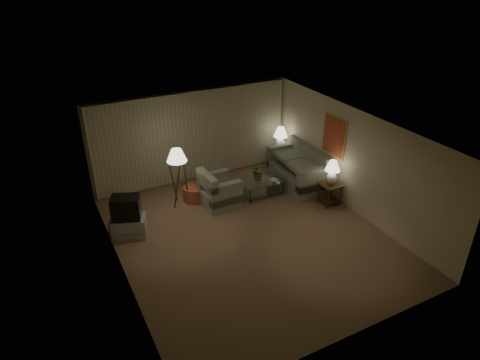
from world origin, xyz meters
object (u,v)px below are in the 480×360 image
coffee_table (262,186)px  crt_tv (126,208)px  side_table_near (330,190)px  ottoman (194,193)px  armchair (220,192)px  tv_cabinet (129,226)px  table_lamp_far (280,136)px  side_table_far (280,156)px  vase (258,181)px  floor_lamp (178,176)px  sofa (297,170)px  table_lamp_near (332,170)px

coffee_table → crt_tv: bearing=-176.5°
side_table_near → coffee_table: bearing=137.6°
ottoman → coffee_table: bearing=-18.8°
armchair → tv_cabinet: 2.56m
armchair → side_table_near: armchair is taller
ottoman → table_lamp_far: bearing=12.2°
armchair → side_table_far: bearing=-67.1°
vase → crt_tv: bearing=-176.3°
coffee_table → ottoman: coffee_table is taller
armchair → vase: size_ratio=7.13×
side_table_near → table_lamp_far: size_ratio=0.80×
table_lamp_far → vase: bearing=-139.4°
floor_lamp → vase: (2.09, -0.58, -0.36)m
armchair → vase: armchair is taller
armchair → sofa: bearing=-91.2°
table_lamp_far → table_lamp_near: bearing=-90.0°
side_table_near → table_lamp_near: (-0.00, -0.00, 0.60)m
sofa → armchair: size_ratio=2.12×
table_lamp_near → table_lamp_far: (0.00, 2.55, 0.04)m
table_lamp_far → vase: size_ratio=5.27×
ottoman → vase: 1.79m
sofa → vase: bearing=-82.0°
crt_tv → floor_lamp: size_ratio=0.48×
side_table_far → ottoman: bearing=-167.8°
coffee_table → ottoman: 1.91m
table_lamp_near → vase: table_lamp_near is taller
coffee_table → vase: (-0.15, -0.00, 0.21)m
crt_tv → floor_lamp: (1.59, 0.81, 0.07)m
side_table_far → table_lamp_far: 0.65m
side_table_near → side_table_far: same height
table_lamp_near → ottoman: 3.77m
ottoman → sofa: bearing=-9.6°
table_lamp_far → floor_lamp: 3.68m
armchair → crt_tv: (-2.54, -0.30, 0.38)m
side_table_far → floor_lamp: size_ratio=0.37×
side_table_near → tv_cabinet: bearing=169.0°
side_table_near → tv_cabinet: side_table_near is taller
coffee_table → floor_lamp: bearing=165.5°
armchair → table_lamp_far: size_ratio=1.35×
table_lamp_far → floor_lamp: bearing=-168.7°
side_table_far → crt_tv: bearing=-163.5°
side_table_far → sofa: bearing=-97.1°
tv_cabinet → ottoman: 2.20m
sofa → armchair: sofa is taller
table_lamp_near → table_lamp_far: 2.55m
sofa → armchair: (-2.51, -0.04, -0.05)m
table_lamp_far → coffee_table: table_lamp_far is taller
tv_cabinet → vase: size_ratio=6.77×
armchair → coffee_table: (1.29, -0.06, -0.12)m
sofa → side_table_far: bearing=176.7°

